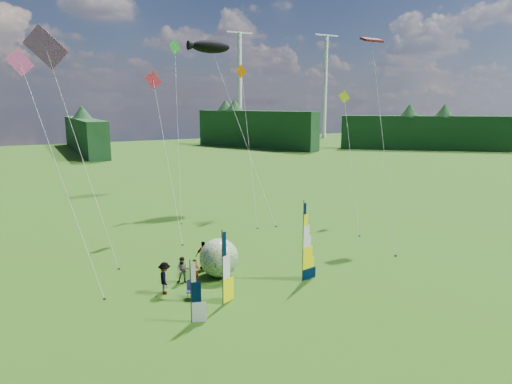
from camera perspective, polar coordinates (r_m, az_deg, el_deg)
name	(u,v)px	position (r m, az deg, el deg)	size (l,w,h in m)	color
ground	(306,301)	(25.92, 6.24, -13.37)	(220.00, 220.00, 0.00)	#21520B
treeline_ring	(307,231)	(24.53, 6.44, -4.84)	(210.00, 210.00, 8.00)	#204624
turbine_left	(325,88)	(141.64, 8.63, 12.78)	(8.00, 1.20, 30.00)	silver
turbine_right	(240,87)	(134.81, -2.04, 12.98)	(8.00, 1.20, 30.00)	silver
feather_banner_main	(303,243)	(27.66, 5.90, -6.35)	(1.32, 0.10, 4.87)	black
side_banner_left	(223,269)	(24.67, -4.20, -9.57)	(1.11, 0.10, 4.03)	#FFF400
side_banner_far	(191,293)	(23.06, -8.15, -12.34)	(0.94, 0.10, 3.17)	white
bol_inflatable	(219,258)	(28.78, -4.65, -8.19)	(2.43, 2.43, 2.43)	#0C339F
spectator_a	(196,271)	(28.02, -7.53, -9.80)	(0.55, 0.36, 1.51)	#66594C
spectator_b	(183,270)	(28.19, -9.13, -9.59)	(0.79, 0.39, 1.62)	#66594C
spectator_c	(165,278)	(26.83, -11.34, -10.51)	(1.20, 0.44, 1.85)	#66594C
spectator_d	(204,255)	(30.25, -6.55, -7.84)	(1.08, 0.44, 1.84)	#66594C
camp_chair	(191,290)	(26.11, -8.07, -12.01)	(0.58, 0.58, 1.01)	#171A53
kite_whale	(240,118)	(44.40, -1.97, 9.21)	(4.33, 17.17, 18.44)	black
kite_rainbow_delta	(80,137)	(32.75, -21.16, 6.47)	(7.82, 11.57, 16.95)	red
kite_parafoil	(384,129)	(35.93, 15.66, 7.60)	(6.68, 10.66, 17.51)	#AD1624
small_kite_red	(167,151)	(37.05, -11.07, 5.06)	(2.65, 9.04, 13.85)	red
small_kite_orange	(249,138)	(42.48, -0.91, 6.71)	(4.90, 10.77, 14.86)	#DA6000
small_kite_yellow	(352,156)	(40.70, 11.86, 4.42)	(5.49, 9.03, 12.24)	yellow
small_kite_pink	(60,167)	(27.96, -23.25, 2.86)	(5.51, 8.27, 14.26)	#EA47A0
small_kite_green	(178,123)	(44.54, -9.77, 8.45)	(5.12, 10.98, 17.48)	green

